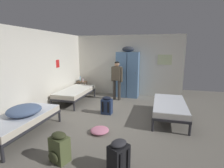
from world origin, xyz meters
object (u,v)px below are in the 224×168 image
object	(u,v)px
locker_bank	(128,74)
shelf_unit	(82,86)
bed_right	(169,106)
clothes_pile_pink	(100,130)
bed_left_front	(21,120)
backpack_black	(118,156)
person_traveler	(117,77)
lotion_bottle	(83,80)
bedding_heap	(24,110)
bed_left_rear	(75,92)
water_bottle	(80,79)
backpack_navy	(107,106)
backpack_olive	(59,148)

from	to	relation	value
locker_bank	shelf_unit	world-z (taller)	locker_bank
bed_right	clothes_pile_pink	xyz separation A→B (m)	(-1.64, -1.33, -0.32)
shelf_unit	bed_left_front	xyz separation A→B (m)	(0.25, -3.85, 0.04)
shelf_unit	backpack_black	distance (m)	5.19
person_traveler	lotion_bottle	bearing A→B (deg)	165.85
person_traveler	backpack_black	xyz separation A→B (m)	(1.00, -4.00, -0.65)
locker_bank	person_traveler	distance (m)	0.67
bedding_heap	backpack_black	size ratio (longest dim) A/B	1.44
bed_left_rear	water_bottle	distance (m)	1.25
locker_bank	backpack_navy	distance (m)	2.27
shelf_unit	bedding_heap	xyz separation A→B (m)	(0.32, -3.79, 0.25)
locker_bank	backpack_navy	world-z (taller)	locker_bank
backpack_olive	clothes_pile_pink	size ratio (longest dim) A/B	1.18
person_traveler	clothes_pile_pink	bearing A→B (deg)	-84.65
shelf_unit	clothes_pile_pink	xyz separation A→B (m)	(1.96, -3.26, -0.29)
water_bottle	clothes_pile_pink	xyz separation A→B (m)	(2.04, -3.28, -0.61)
water_bottle	backpack_black	bearing A→B (deg)	-58.20
bedding_heap	backpack_black	world-z (taller)	bedding_heap
shelf_unit	person_traveler	xyz separation A→B (m)	(1.69, -0.45, 0.56)
bed_left_front	backpack_navy	size ratio (longest dim) A/B	3.45
bed_right	bedding_heap	size ratio (longest dim) A/B	2.39
bed_right	lotion_bottle	distance (m)	4.01
bed_left_front	bed_right	bearing A→B (deg)	29.92
shelf_unit	backpack_navy	bearing A→B (deg)	-48.75
bed_left_rear	backpack_black	distance (m)	4.10
lotion_bottle	backpack_olive	distance (m)	4.72
shelf_unit	bedding_heap	distance (m)	3.81
shelf_unit	clothes_pile_pink	world-z (taller)	shelf_unit
bed_left_rear	backpack_navy	bearing A→B (deg)	-29.53
person_traveler	backpack_olive	size ratio (longest dim) A/B	2.74
person_traveler	clothes_pile_pink	size ratio (longest dim) A/B	3.23
bed_right	bed_left_rear	distance (m)	3.44
backpack_navy	backpack_black	bearing A→B (deg)	-69.12
locker_bank	bedding_heap	bearing A→B (deg)	-113.38
bedding_heap	bed_right	bearing A→B (deg)	29.56
backpack_navy	bed_left_rear	bearing A→B (deg)	150.47
bed_right	person_traveler	xyz separation A→B (m)	(-1.90, 1.48, 0.53)
backpack_black	shelf_unit	bearing A→B (deg)	121.17
water_bottle	lotion_bottle	distance (m)	0.16
bedding_heap	backpack_black	xyz separation A→B (m)	(2.37, -0.66, -0.34)
bed_left_front	lotion_bottle	world-z (taller)	lotion_bottle
bed_right	bedding_heap	distance (m)	3.78
bedding_heap	backpack_olive	size ratio (longest dim) A/B	1.44
water_bottle	bedding_heap	bearing A→B (deg)	-84.07
bed_left_front	backpack_black	distance (m)	2.51
bed_right	backpack_olive	bearing A→B (deg)	-127.70
lotion_bottle	backpack_black	bearing A→B (deg)	-59.27
bed_left_front	backpack_navy	xyz separation A→B (m)	(1.51, 1.85, -0.12)
locker_bank	backpack_olive	distance (m)	4.69
person_traveler	backpack_black	size ratio (longest dim) A/B	2.74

